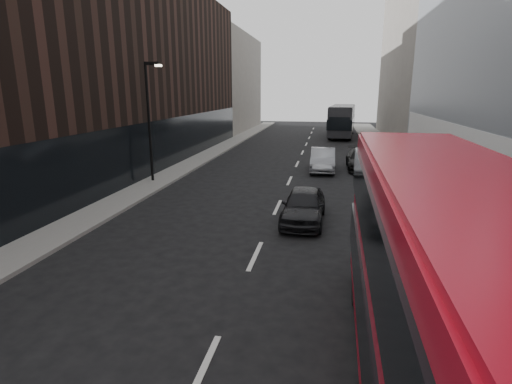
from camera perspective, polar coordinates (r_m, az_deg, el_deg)
The scene contains 12 objects.
sidewalk_right at distance 30.53m, azimuth 19.94°, elevation 3.13°, with size 3.00×80.00×0.15m, color slate.
sidewalk_left at distance 31.81m, azimuth -8.80°, elevation 4.25°, with size 2.00×80.00×0.15m, color slate.
building_modern_block at distance 27.52m, azimuth 32.02°, elevation 21.39°, with size 5.03×22.00×20.00m.
building_victorian at distance 49.60m, azimuth 21.94°, elevation 18.09°, with size 6.50×24.00×21.00m.
building_left_mid at distance 37.28m, azimuth -11.93°, elevation 16.26°, with size 5.00×24.00×14.00m, color black.
building_left_far at distance 58.26m, azimuth -3.53°, elevation 15.23°, with size 5.00×20.00×13.00m, color slate.
street_lamp at distance 24.96m, azimuth -14.93°, elevation 10.71°, with size 1.06×0.22×7.00m.
red_bus at distance 7.43m, azimuth 25.16°, elevation -11.77°, with size 2.76×10.97×4.41m.
grey_bus at distance 50.79m, azimuth 12.20°, elevation 10.02°, with size 3.66×11.84×3.77m.
car_a at distance 17.29m, azimuth 6.83°, elevation -1.91°, with size 1.75×4.35×1.48m, color black.
car_b at distance 28.69m, azimuth 9.50°, elevation 4.58°, with size 1.67×4.79×1.58m, color gray.
car_c at distance 29.73m, azimuth 14.76°, elevation 4.48°, with size 1.99×4.88×1.42m, color black.
Camera 1 is at (2.32, -4.59, 5.54)m, focal length 28.00 mm.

